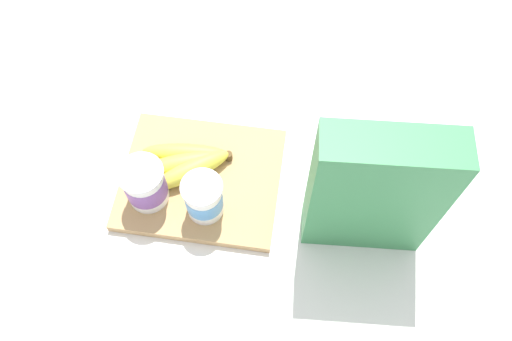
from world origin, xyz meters
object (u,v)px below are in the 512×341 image
yogurt_cup_front (204,198)px  yogurt_cup_back (145,185)px  cereal_box (374,193)px  banana_bunch (187,162)px  cutting_board (201,179)px

yogurt_cup_front → yogurt_cup_back: bearing=-5.9°
cereal_box → yogurt_cup_front: bearing=177.4°
yogurt_cup_front → yogurt_cup_back: size_ratio=0.98×
yogurt_cup_back → banana_bunch: size_ratio=0.53×
cutting_board → yogurt_cup_front: 0.08m
cereal_box → yogurt_cup_front: (0.27, 0.01, -0.08)m
yogurt_cup_back → banana_bunch: yogurt_cup_back is taller
cereal_box → yogurt_cup_front: size_ratio=3.30×
cutting_board → cereal_box: 0.33m
yogurt_cup_front → yogurt_cup_back: (0.11, -0.01, 0.00)m
cutting_board → yogurt_cup_back: size_ratio=3.20×
yogurt_cup_back → banana_bunch: 0.09m
yogurt_cup_front → cutting_board: bearing=-70.8°
yogurt_cup_front → banana_bunch: yogurt_cup_front is taller
cereal_box → yogurt_cup_back: size_ratio=3.24×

